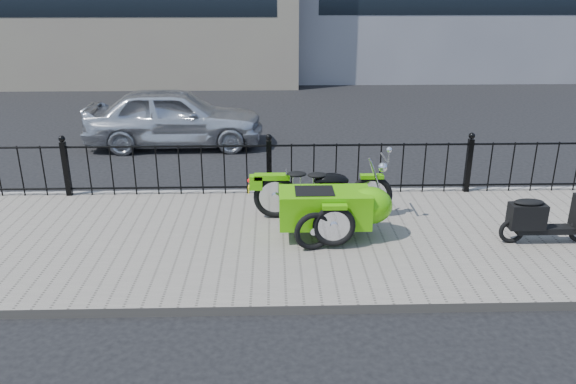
{
  "coord_description": "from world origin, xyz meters",
  "views": [
    {
      "loc": [
        0.07,
        -7.99,
        3.62
      ],
      "look_at": [
        0.29,
        -0.1,
        0.66
      ],
      "focal_mm": 35.0,
      "sensor_mm": 36.0,
      "label": 1
    }
  ],
  "objects_px": {
    "spare_tire": "(314,231)",
    "sedan_car": "(175,117)",
    "motorcycle_sidecar": "(336,203)",
    "scooter": "(542,219)"
  },
  "relations": [
    {
      "from": "spare_tire",
      "to": "sedan_car",
      "type": "xyz_separation_m",
      "value": [
        -2.82,
        5.79,
        0.29
      ]
    },
    {
      "from": "spare_tire",
      "to": "sedan_car",
      "type": "bearing_deg",
      "value": 115.95
    },
    {
      "from": "motorcycle_sidecar",
      "to": "scooter",
      "type": "distance_m",
      "value": 2.91
    },
    {
      "from": "scooter",
      "to": "spare_tire",
      "type": "height_order",
      "value": "scooter"
    },
    {
      "from": "motorcycle_sidecar",
      "to": "spare_tire",
      "type": "xyz_separation_m",
      "value": [
        -0.36,
        -0.54,
        -0.19
      ]
    },
    {
      "from": "spare_tire",
      "to": "sedan_car",
      "type": "distance_m",
      "value": 6.44
    },
    {
      "from": "scooter",
      "to": "spare_tire",
      "type": "bearing_deg",
      "value": -177.44
    },
    {
      "from": "motorcycle_sidecar",
      "to": "sedan_car",
      "type": "distance_m",
      "value": 6.13
    },
    {
      "from": "sedan_car",
      "to": "motorcycle_sidecar",
      "type": "bearing_deg",
      "value": -150.08
    },
    {
      "from": "scooter",
      "to": "sedan_car",
      "type": "relative_size",
      "value": 0.34
    }
  ]
}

